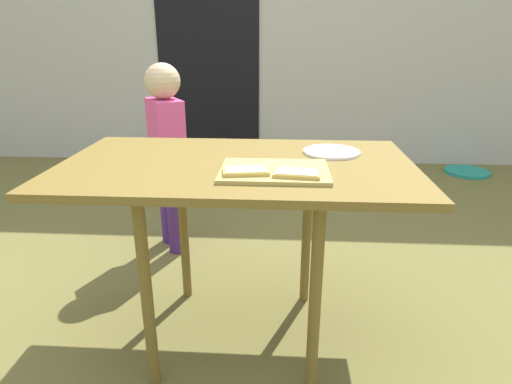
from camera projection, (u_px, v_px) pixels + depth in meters
The scene contains 10 objects.
ground_plane at pixel (240, 335), 1.72m from camera, with size 16.00×16.00×0.00m, color olive.
house_wall_back at pixel (267, 21), 3.77m from camera, with size 8.00×0.20×2.49m, color #BCB7A8.
house_door at pixel (208, 51), 3.79m from camera, with size 0.90×0.02×2.00m, color black.
dining_table at pixel (237, 181), 1.50m from camera, with size 1.21×0.71×0.72m.
cutting_board at pixel (274, 171), 1.36m from camera, with size 0.34×0.25×0.01m, color tan.
pizza_slice_near_right at pixel (297, 173), 1.29m from camera, with size 0.15×0.10×0.01m.
pizza_slice_near_left at pixel (246, 171), 1.31m from camera, with size 0.15×0.10×0.01m.
plate_white_right at pixel (332, 152), 1.59m from camera, with size 0.21×0.21×0.01m, color white.
child_left at pixel (167, 146), 2.25m from camera, with size 0.24×0.28×1.00m.
garden_hose_coil at pixel (467, 172), 3.74m from camera, with size 0.37×0.37×0.03m, color teal.
Camera 1 is at (0.15, -1.42, 1.13)m, focal length 30.20 mm.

